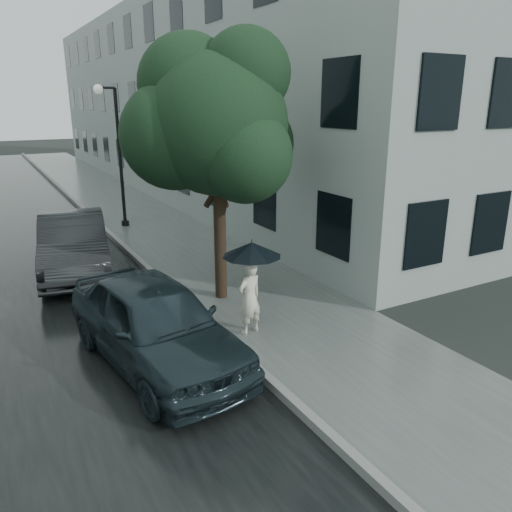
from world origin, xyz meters
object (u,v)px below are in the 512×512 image
lamp_post (115,148)px  car_far (73,244)px  car_near (155,323)px  pedestrian (250,298)px  street_tree (215,122)px

lamp_post → car_far: size_ratio=1.05×
car_near → car_far: car_far is taller
pedestrian → lamp_post: lamp_post is taller
street_tree → lamp_post: (-0.25, 8.00, -1.14)m
car_far → lamp_post: bearing=71.2°
car_far → street_tree: bearing=-43.1°
lamp_post → car_near: lamp_post is taller
pedestrian → car_far: bearing=-80.6°
car_near → lamp_post: bearing=71.0°
pedestrian → car_near: 2.01m
car_far → pedestrian: bearing=-58.2°
car_near → car_far: bearing=85.6°
street_tree → car_near: (-2.33, -2.40, -3.23)m
lamp_post → car_near: (-2.08, -10.41, -2.08)m
street_tree → car_far: size_ratio=1.25×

